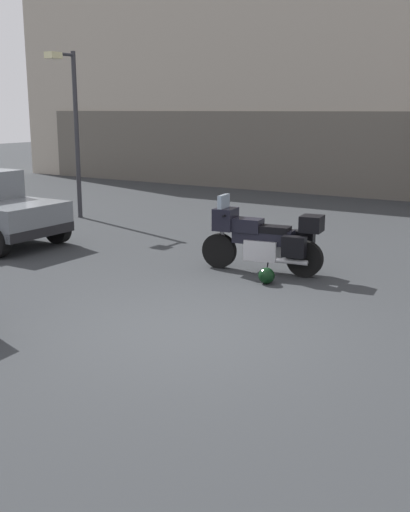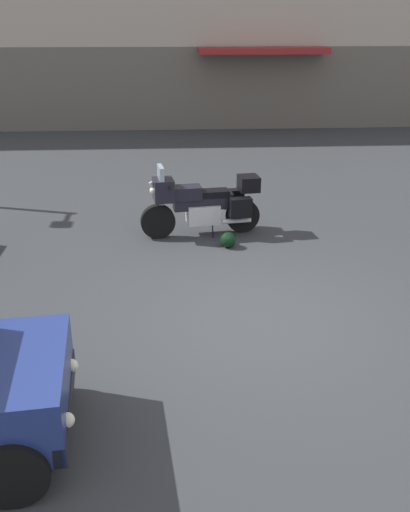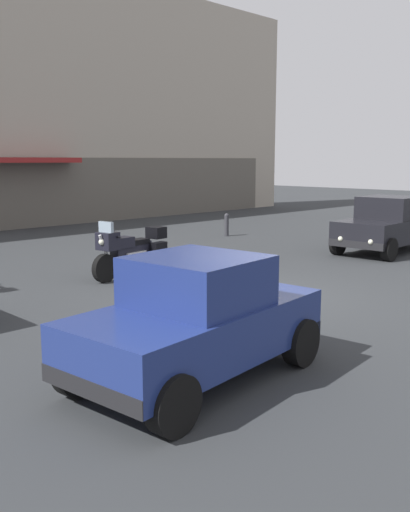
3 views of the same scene
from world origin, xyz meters
name	(u,v)px [view 2 (image 2 of 3)]	position (x,y,z in m)	size (l,w,h in m)	color
ground_plane	(260,322)	(0.00, 0.00, 0.00)	(80.00, 80.00, 0.00)	#2D3033
motorcycle	(203,203)	(-0.58, 3.37, 0.62)	(2.26, 0.90, 1.36)	black
helmet	(228,240)	(-0.17, 2.70, 0.14)	(0.28, 0.28, 0.28)	black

